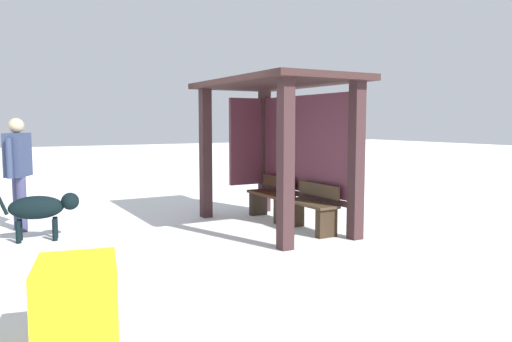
% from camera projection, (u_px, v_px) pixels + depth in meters
% --- Properties ---
extents(ground_plane, '(60.00, 60.00, 0.00)m').
position_uv_depth(ground_plane, '(273.00, 227.00, 8.03)').
color(ground_plane, white).
extents(bus_shelter, '(3.05, 1.66, 2.38)m').
position_uv_depth(bus_shelter, '(280.00, 123.00, 8.03)').
color(bus_shelter, '#372124').
rests_on(bus_shelter, ground).
extents(bench_left_inside, '(1.05, 0.38, 0.75)m').
position_uv_depth(bench_left_inside, '(271.00, 199.00, 8.66)').
color(bench_left_inside, '#432617').
rests_on(bench_left_inside, ground).
extents(bench_center_inside, '(1.05, 0.38, 0.75)m').
position_uv_depth(bench_center_inside, '(311.00, 210.00, 7.65)').
color(bench_center_inside, '#413121').
rests_on(bench_center_inside, ground).
extents(person_walking, '(0.62, 0.44, 1.76)m').
position_uv_depth(person_walking, '(18.00, 164.00, 7.66)').
color(person_walking, navy).
rests_on(person_walking, ground).
extents(dog, '(0.44, 1.08, 0.68)m').
position_uv_depth(dog, '(42.00, 208.00, 7.07)').
color(dog, black).
rests_on(dog, ground).
extents(grit_bin, '(0.80, 0.70, 0.70)m').
position_uv_depth(grit_bin, '(77.00, 309.00, 3.58)').
color(grit_bin, yellow).
rests_on(grit_bin, ground).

